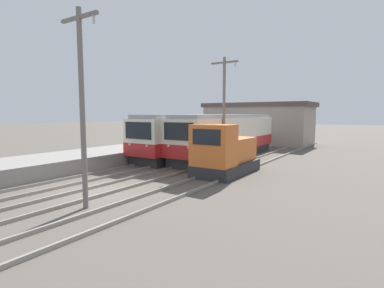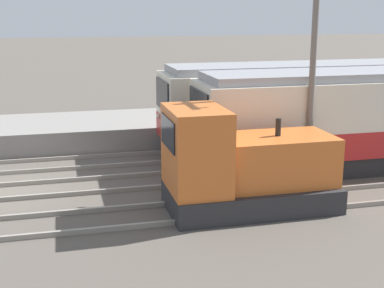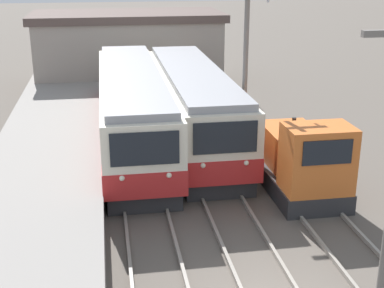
{
  "view_description": "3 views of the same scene",
  "coord_description": "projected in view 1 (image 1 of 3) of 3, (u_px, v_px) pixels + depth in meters",
  "views": [
    {
      "loc": [
        11.2,
        -8.91,
        3.59
      ],
      "look_at": [
        1.28,
        6.18,
        1.75
      ],
      "focal_mm": 28.0,
      "sensor_mm": 36.0,
      "label": 1
    },
    {
      "loc": [
        16.92,
        1.86,
        5.56
      ],
      "look_at": [
        0.8,
        5.89,
        1.39
      ],
      "focal_mm": 50.0,
      "sensor_mm": 36.0,
      "label": 2
    },
    {
      "loc": [
        -3.72,
        -10.57,
        8.27
      ],
      "look_at": [
        -0.77,
        7.34,
        1.94
      ],
      "focal_mm": 50.0,
      "sensor_mm": 36.0,
      "label": 3
    }
  ],
  "objects": [
    {
      "name": "station_building",
      "position": [
        258.0,
        123.0,
        36.39
      ],
      "size": [
        12.6,
        6.3,
        4.87
      ],
      "color": "gray",
      "rests_on": "ground"
    },
    {
      "name": "ground_plane",
      "position": [
        96.0,
        191.0,
        13.89
      ],
      "size": [
        200.0,
        200.0,
        0.0
      ],
      "primitive_type": "plane",
      "color": "#564F47"
    },
    {
      "name": "track_left",
      "position": [
        62.0,
        183.0,
        15.3
      ],
      "size": [
        1.54,
        60.0,
        0.14
      ],
      "color": "gray",
      "rests_on": "ground"
    },
    {
      "name": "track_center",
      "position": [
        99.0,
        190.0,
        13.77
      ],
      "size": [
        1.54,
        60.0,
        0.14
      ],
      "color": "gray",
      "rests_on": "ground"
    },
    {
      "name": "commuter_train_center",
      "position": [
        227.0,
        138.0,
        24.49
      ],
      "size": [
        2.84,
        13.76,
        3.52
      ],
      "color": "#28282B",
      "rests_on": "ground"
    },
    {
      "name": "catenary_mast_near",
      "position": [
        82.0,
        102.0,
        11.02
      ],
      "size": [
        2.0,
        0.2,
        7.38
      ],
      "color": "slate",
      "rests_on": "ground"
    },
    {
      "name": "commuter_train_left",
      "position": [
        198.0,
        136.0,
        26.01
      ],
      "size": [
        2.84,
        15.08,
        3.52
      ],
      "color": "#28282B",
      "rests_on": "ground"
    },
    {
      "name": "platform_left",
      "position": [
        24.0,
        168.0,
        17.26
      ],
      "size": [
        4.5,
        54.0,
        0.91
      ],
      "primitive_type": "cube",
      "color": "gray",
      "rests_on": "ground"
    },
    {
      "name": "track_right",
      "position": [
        148.0,
        201.0,
        12.13
      ],
      "size": [
        1.54,
        60.0,
        0.14
      ],
      "color": "gray",
      "rests_on": "ground"
    },
    {
      "name": "shunting_locomotive",
      "position": [
        225.0,
        154.0,
        17.64
      ],
      "size": [
        2.4,
        4.84,
        3.0
      ],
      "color": "#28282B",
      "rests_on": "ground"
    },
    {
      "name": "catenary_mast_mid",
      "position": [
        224.0,
        107.0,
        20.46
      ],
      "size": [
        2.0,
        0.2,
        7.38
      ],
      "color": "slate",
      "rests_on": "ground"
    }
  ]
}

